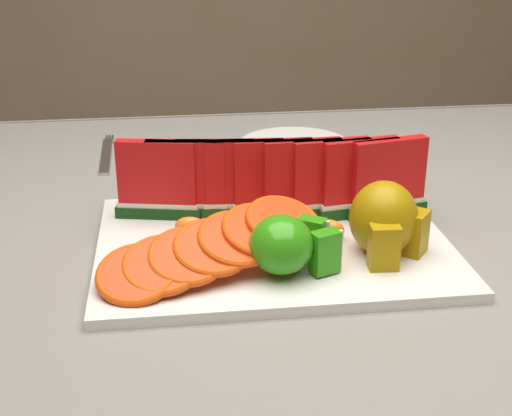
% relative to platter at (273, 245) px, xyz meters
% --- Properties ---
extents(table, '(1.40, 0.90, 0.75)m').
position_rel_platter_xyz_m(table, '(-0.05, 0.07, -0.11)').
color(table, '#523219').
rests_on(table, ground).
extents(tablecloth, '(1.53, 1.03, 0.20)m').
position_rel_platter_xyz_m(tablecloth, '(-0.05, 0.07, -0.05)').
color(tablecloth, gray).
rests_on(tablecloth, table).
extents(platter, '(0.40, 0.30, 0.01)m').
position_rel_platter_xyz_m(platter, '(0.00, 0.00, 0.00)').
color(platter, silver).
rests_on(platter, tablecloth).
extents(apple_cluster, '(0.10, 0.08, 0.06)m').
position_rel_platter_xyz_m(apple_cluster, '(0.00, -0.08, 0.04)').
color(apple_cluster, '#2C930E').
rests_on(apple_cluster, platter).
extents(pear_cluster, '(0.10, 0.10, 0.08)m').
position_rel_platter_xyz_m(pear_cluster, '(0.12, -0.05, 0.04)').
color(pear_cluster, '#9D8718').
rests_on(pear_cluster, platter).
extents(side_plate, '(0.22, 0.22, 0.01)m').
position_rel_platter_xyz_m(side_plate, '(0.09, 0.37, -0.00)').
color(side_plate, silver).
rests_on(side_plate, tablecloth).
extents(fork, '(0.02, 0.20, 0.00)m').
position_rel_platter_xyz_m(fork, '(-0.21, 0.37, -0.00)').
color(fork, silver).
rests_on(fork, tablecloth).
extents(watermelon_row, '(0.39, 0.07, 0.10)m').
position_rel_platter_xyz_m(watermelon_row, '(0.01, 0.07, 0.05)').
color(watermelon_row, '#0A4114').
rests_on(watermelon_row, platter).
extents(orange_fan_front, '(0.26, 0.15, 0.06)m').
position_rel_platter_xyz_m(orange_fan_front, '(-0.07, -0.07, 0.04)').
color(orange_fan_front, red).
rests_on(orange_fan_front, platter).
extents(orange_fan_back, '(0.22, 0.09, 0.04)m').
position_rel_platter_xyz_m(orange_fan_back, '(-0.05, 0.12, 0.02)').
color(orange_fan_back, red).
rests_on(orange_fan_back, platter).
extents(tangerine_segments, '(0.20, 0.06, 0.02)m').
position_rel_platter_xyz_m(tangerine_segments, '(-0.01, 0.01, 0.02)').
color(tangerine_segments, '#D43B08').
rests_on(tangerine_segments, platter).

